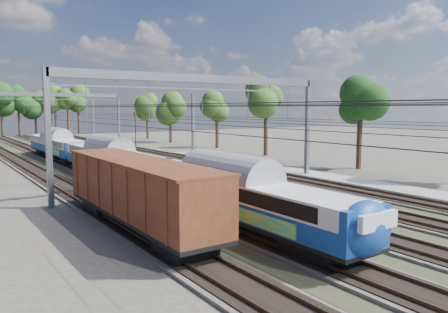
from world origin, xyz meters
TOP-DOWN VIEW (x-y plane):
  - track_bed at (-0.00, 45.00)m, footprint 21.00×130.00m
  - platform at (12.00, 20.00)m, footprint 3.00×70.00m
  - catenary at (0.33, 52.69)m, footprint 25.65×130.00m
  - tree_belt at (6.83, 93.27)m, footprint 39.58×98.93m
  - emu_train at (-4.50, 38.33)m, footprint 2.66×56.41m
  - freight_boxcar at (-9.00, 21.82)m, footprint 2.92×14.11m
  - worker at (-1.24, 83.93)m, footprint 0.63×0.74m
  - signal_near at (-0.71, 73.44)m, footprint 0.39×0.35m
  - signal_far at (10.98, 69.19)m, footprint 0.37×0.34m

SIDE VIEW (x-z plane):
  - track_bed at x=0.00m, z-range -0.07..0.27m
  - platform at x=12.00m, z-range 0.00..0.30m
  - worker at x=-1.24m, z-range 0.00..1.74m
  - freight_boxcar at x=-9.00m, z-range 0.40..4.04m
  - emu_train at x=-4.50m, z-range 0.34..4.24m
  - signal_near at x=-0.71m, z-range 0.74..6.34m
  - signal_far at x=10.98m, z-range 0.77..6.60m
  - catenary at x=0.33m, z-range 1.90..10.90m
  - tree_belt at x=6.83m, z-range 2.13..13.88m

